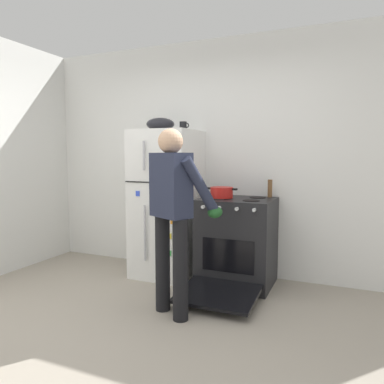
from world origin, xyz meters
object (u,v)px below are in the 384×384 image
(stove_range, at_px, (236,243))
(pepper_mill, at_px, (270,188))
(person_cook, at_px, (174,206))
(refrigerator, at_px, (167,203))
(coffee_mug, at_px, (183,126))
(mixing_bowl, at_px, (160,124))
(red_pot, at_px, (222,192))

(stove_range, height_order, pepper_mill, pepper_mill)
(stove_range, bearing_deg, person_cook, -107.19)
(person_cook, relative_size, pepper_mill, 8.41)
(refrigerator, relative_size, person_cook, 1.04)
(stove_range, distance_m, coffee_mug, 1.41)
(stove_range, distance_m, person_cook, 1.09)
(pepper_mill, relative_size, mixing_bowl, 0.60)
(person_cook, distance_m, pepper_mill, 1.29)
(person_cook, distance_m, coffee_mug, 1.30)
(red_pot, bearing_deg, stove_range, 11.29)
(stove_range, bearing_deg, red_pot, -168.71)
(red_pot, xyz_separation_m, mixing_bowl, (-0.75, 0.05, 0.74))
(stove_range, xyz_separation_m, mixing_bowl, (-0.91, 0.02, 1.28))
(red_pot, height_order, coffee_mug, coffee_mug)
(refrigerator, bearing_deg, coffee_mug, 15.40)
(person_cook, relative_size, coffee_mug, 14.28)
(person_cook, bearing_deg, coffee_mug, 110.02)
(refrigerator, relative_size, pepper_mill, 8.72)
(red_pot, bearing_deg, pepper_mill, 28.52)
(coffee_mug, bearing_deg, refrigerator, -164.60)
(stove_range, xyz_separation_m, red_pot, (-0.16, -0.03, 0.53))
(mixing_bowl, bearing_deg, refrigerator, -0.23)
(person_cook, height_order, mixing_bowl, mixing_bowl)
(stove_range, xyz_separation_m, coffee_mug, (-0.65, 0.07, 1.25))
(refrigerator, bearing_deg, person_cook, -60.01)
(stove_range, relative_size, pepper_mill, 6.47)
(mixing_bowl, bearing_deg, person_cook, -56.51)
(person_cook, distance_m, mixing_bowl, 1.38)
(person_cook, bearing_deg, pepper_mill, 62.87)
(refrigerator, height_order, coffee_mug, coffee_mug)
(coffee_mug, height_order, pepper_mill, coffee_mug)
(coffee_mug, bearing_deg, mixing_bowl, -169.22)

